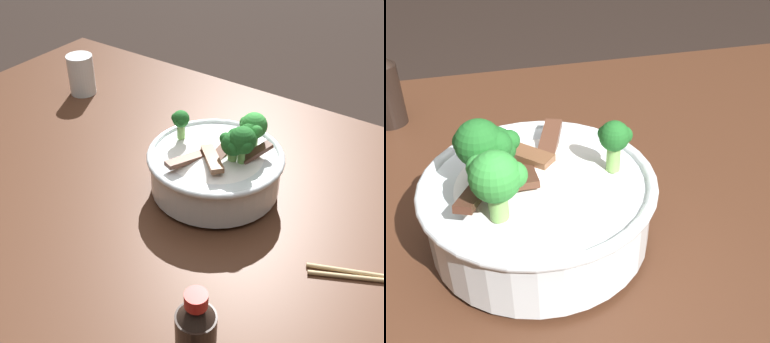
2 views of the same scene
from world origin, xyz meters
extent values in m
cube|color=#472819|center=(0.00, 0.00, 0.73)|extent=(1.34, 0.86, 0.06)
cylinder|color=silver|center=(-0.07, -0.03, 0.77)|extent=(0.09, 0.09, 0.01)
cylinder|color=silver|center=(-0.07, -0.03, 0.81)|extent=(0.23, 0.23, 0.07)
torus|color=silver|center=(-0.07, -0.03, 0.84)|extent=(0.24, 0.24, 0.01)
ellipsoid|color=white|center=(-0.07, -0.03, 0.83)|extent=(0.19, 0.19, 0.05)
cube|color=#563323|center=(-0.08, -0.04, 0.85)|extent=(0.02, 0.06, 0.02)
cube|color=#563323|center=(-0.05, 0.02, 0.85)|extent=(0.04, 0.08, 0.01)
cube|color=brown|center=(-0.08, 0.00, 0.86)|extent=(0.07, 0.07, 0.01)
cube|color=#4C2B1E|center=(-0.13, -0.06, 0.86)|extent=(0.04, 0.06, 0.02)
cylinder|color=#7AB256|center=(-0.11, -0.08, 0.86)|extent=(0.02, 0.02, 0.03)
sphere|color=green|center=(-0.11, -0.08, 0.89)|extent=(0.05, 0.05, 0.05)
sphere|color=green|center=(-0.10, -0.08, 0.89)|extent=(0.02, 0.02, 0.02)
sphere|color=green|center=(-0.13, -0.07, 0.89)|extent=(0.02, 0.02, 0.02)
cylinder|color=#7AB256|center=(0.01, -0.04, 0.86)|extent=(0.01, 0.01, 0.03)
sphere|color=#1E6023|center=(0.01, -0.04, 0.88)|extent=(0.03, 0.03, 0.03)
sphere|color=#1E6023|center=(0.02, -0.04, 0.88)|extent=(0.02, 0.02, 0.02)
sphere|color=#1E6023|center=(0.00, -0.03, 0.88)|extent=(0.02, 0.02, 0.02)
cylinder|color=#6BA84C|center=(-0.12, -0.03, 0.86)|extent=(0.01, 0.01, 0.03)
sphere|color=#1E6023|center=(-0.12, -0.03, 0.89)|extent=(0.05, 0.05, 0.05)
sphere|color=#1E6023|center=(-0.11, -0.03, 0.89)|extent=(0.03, 0.03, 0.03)
sphere|color=#1E6023|center=(-0.14, -0.02, 0.89)|extent=(0.02, 0.02, 0.02)
cylinder|color=#6BA84C|center=(-0.11, -0.03, 0.86)|extent=(0.02, 0.02, 0.02)
sphere|color=#1E6023|center=(-0.11, -0.03, 0.88)|extent=(0.04, 0.04, 0.04)
sphere|color=#1E6023|center=(-0.09, -0.02, 0.89)|extent=(0.02, 0.02, 0.02)
sphere|color=#1E6023|center=(-0.12, -0.01, 0.88)|extent=(0.02, 0.02, 0.02)
cylinder|color=#7AB256|center=(-0.12, -0.07, 0.86)|extent=(0.01, 0.01, 0.03)
sphere|color=green|center=(-0.12, -0.07, 0.89)|extent=(0.04, 0.04, 0.04)
sphere|color=green|center=(-0.10, -0.07, 0.89)|extent=(0.02, 0.02, 0.02)
sphere|color=green|center=(-0.12, -0.06, 0.89)|extent=(0.02, 0.02, 0.02)
camera|label=1|loc=(-0.45, 0.57, 1.32)|focal=46.43mm
camera|label=2|loc=(-0.13, -0.42, 1.13)|focal=45.20mm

